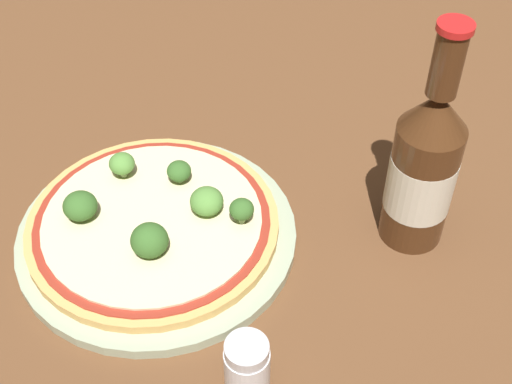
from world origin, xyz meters
name	(u,v)px	position (x,y,z in m)	size (l,w,h in m)	color
ground_plane	(146,229)	(0.00, 0.00, 0.00)	(3.00, 3.00, 0.00)	brown
plate	(154,237)	(0.00, -0.02, 0.01)	(0.28, 0.28, 0.01)	#A3B293
pizza	(151,224)	(0.00, -0.01, 0.02)	(0.25, 0.25, 0.01)	tan
broccoli_floret_0	(80,206)	(-0.05, 0.03, 0.04)	(0.03, 0.03, 0.03)	#89A866
broccoli_floret_1	(242,210)	(0.06, -0.08, 0.04)	(0.02, 0.02, 0.03)	#89A866
broccoli_floret_2	(150,240)	(-0.03, -0.05, 0.04)	(0.04, 0.04, 0.03)	#89A866
broccoli_floret_3	(207,201)	(0.05, -0.04, 0.04)	(0.03, 0.03, 0.03)	#89A866
broccoli_floret_4	(122,164)	(0.01, 0.05, 0.04)	(0.03, 0.03, 0.03)	#89A866
broccoli_floret_5	(179,171)	(0.05, 0.01, 0.04)	(0.02, 0.02, 0.02)	#89A866
beer_bottle	(424,167)	(0.19, -0.18, 0.09)	(0.06, 0.06, 0.24)	#472814
pepper_shaker	(247,366)	(-0.04, -0.20, 0.03)	(0.04, 0.04, 0.06)	silver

